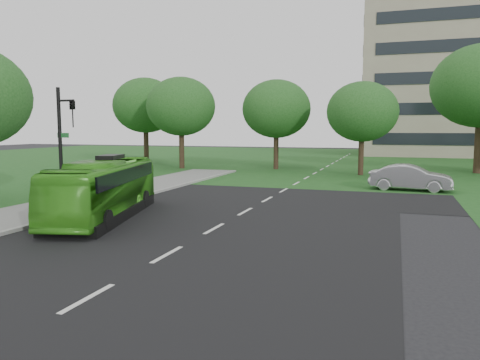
{
  "coord_description": "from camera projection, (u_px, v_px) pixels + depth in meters",
  "views": [
    {
      "loc": [
        6.74,
        -14.89,
        3.99
      ],
      "look_at": [
        -0.03,
        5.33,
        1.6
      ],
      "focal_mm": 35.0,
      "sensor_mm": 36.0,
      "label": 1
    }
  ],
  "objects": [
    {
      "name": "tree_park_a",
      "position": [
        181.0,
        107.0,
        45.47
      ],
      "size": [
        6.7,
        6.7,
        8.9
      ],
      "color": "black",
      "rests_on": "ground"
    },
    {
      "name": "tree_park_f",
      "position": [
        145.0,
        106.0,
        51.36
      ],
      "size": [
        7.07,
        7.07,
        9.44
      ],
      "color": "black",
      "rests_on": "ground"
    },
    {
      "name": "bus",
      "position": [
        104.0,
        189.0,
        20.73
      ],
      "size": [
        4.43,
        9.45,
        2.56
      ],
      "primitive_type": "imported",
      "rotation": [
        0.0,
        0.0,
        0.26
      ],
      "color": "green",
      "rests_on": "ground"
    },
    {
      "name": "ground",
      "position": [
        193.0,
        241.0,
        16.6
      ],
      "size": [
        160.0,
        160.0,
        0.0
      ],
      "primitive_type": "plane",
      "color": "black",
      "rests_on": "ground"
    },
    {
      "name": "tree_park_b",
      "position": [
        276.0,
        109.0,
        44.57
      ],
      "size": [
        6.52,
        6.52,
        8.55
      ],
      "color": "black",
      "rests_on": "ground"
    },
    {
      "name": "traffic_light",
      "position": [
        64.0,
        142.0,
        20.33
      ],
      "size": [
        0.92,
        0.26,
        5.72
      ],
      "rotation": [
        0.0,
        0.0,
        -0.17
      ],
      "color": "black",
      "rests_on": "ground"
    },
    {
      "name": "street_surfaces",
      "position": [
        304.0,
        176.0,
        38.16
      ],
      "size": [
        120.0,
        120.0,
        0.15
      ],
      "color": "black",
      "rests_on": "ground"
    },
    {
      "name": "sedan",
      "position": [
        410.0,
        178.0,
        29.75
      ],
      "size": [
        5.18,
        2.21,
        1.66
      ],
      "primitive_type": "imported",
      "rotation": [
        0.0,
        0.0,
        1.48
      ],
      "color": "#BBBAC0",
      "rests_on": "ground"
    },
    {
      "name": "tree_park_c",
      "position": [
        362.0,
        112.0,
        38.95
      ],
      "size": [
        5.9,
        5.9,
        7.83
      ],
      "color": "black",
      "rests_on": "ground"
    }
  ]
}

